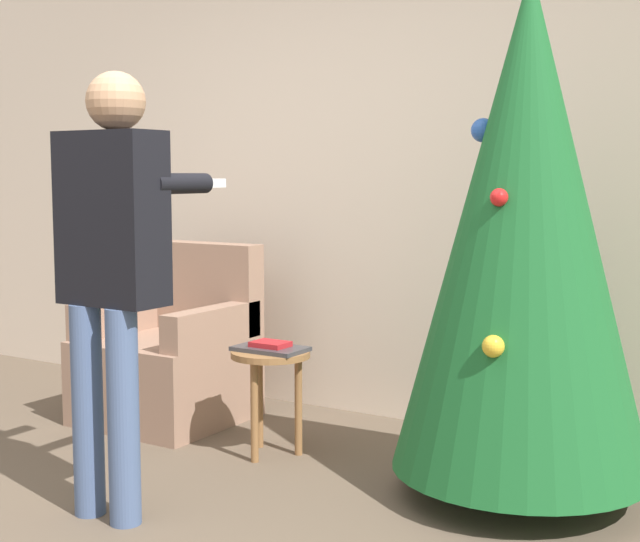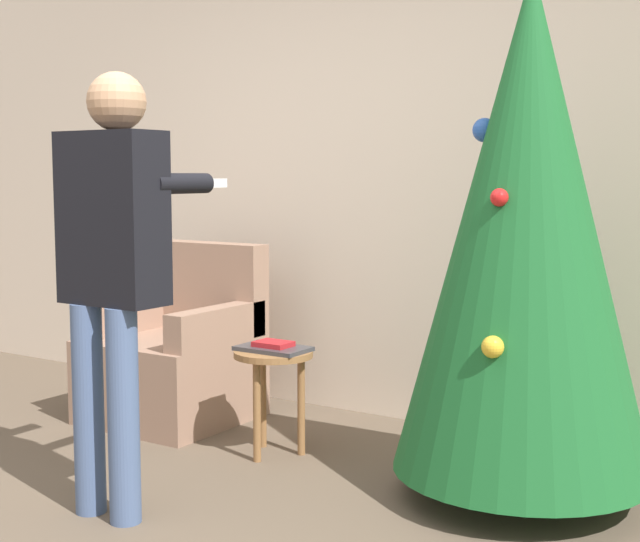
{
  "view_description": "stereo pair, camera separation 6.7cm",
  "coord_description": "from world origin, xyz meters",
  "px_view_note": "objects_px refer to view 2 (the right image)",
  "views": [
    {
      "loc": [
        2.36,
        -2.05,
        1.32
      ],
      "look_at": [
        0.54,
        0.87,
        0.95
      ],
      "focal_mm": 50.0,
      "sensor_mm": 36.0,
      "label": 1
    },
    {
      "loc": [
        2.42,
        -2.01,
        1.32
      ],
      "look_at": [
        0.54,
        0.87,
        0.95
      ],
      "focal_mm": 50.0,
      "sensor_mm": 36.0,
      "label": 2
    }
  ],
  "objects_px": {
    "christmas_tree": "(527,224)",
    "side_stool": "(273,370)",
    "armchair": "(176,359)",
    "person_standing": "(113,252)"
  },
  "relations": [
    {
      "from": "armchair",
      "to": "side_stool",
      "type": "xyz_separation_m",
      "value": [
        0.83,
        -0.24,
        0.08
      ]
    },
    {
      "from": "christmas_tree",
      "to": "armchair",
      "type": "relative_size",
      "value": 2.26
    },
    {
      "from": "armchair",
      "to": "person_standing",
      "type": "bearing_deg",
      "value": -57.32
    },
    {
      "from": "christmas_tree",
      "to": "person_standing",
      "type": "xyz_separation_m",
      "value": [
        -1.27,
        -1.01,
        -0.1
      ]
    },
    {
      "from": "armchair",
      "to": "person_standing",
      "type": "relative_size",
      "value": 0.55
    },
    {
      "from": "christmas_tree",
      "to": "person_standing",
      "type": "distance_m",
      "value": 1.63
    },
    {
      "from": "side_stool",
      "to": "armchair",
      "type": "bearing_deg",
      "value": 164.0
    },
    {
      "from": "armchair",
      "to": "side_stool",
      "type": "bearing_deg",
      "value": -16.0
    },
    {
      "from": "christmas_tree",
      "to": "side_stool",
      "type": "bearing_deg",
      "value": -175.89
    },
    {
      "from": "armchair",
      "to": "christmas_tree",
      "type": "bearing_deg",
      "value": -4.3
    }
  ]
}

